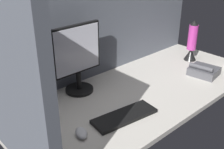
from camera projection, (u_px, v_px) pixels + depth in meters
ground_plane at (141, 90)px, 184.62cm from camera, size 180.00×80.00×3.00cm
cubicle_wall_back at (103, 21)px, 192.46cm from camera, size 180.00×5.00×75.71cm
cubicle_wall_side at (0, 76)px, 114.37cm from camera, size 5.00×80.00×75.71cm
monitor at (77, 57)px, 171.25cm from camera, size 34.32×18.00×43.46cm
keyboard at (125, 116)px, 153.10cm from camera, size 38.38×17.70×2.00cm
mouse at (81, 133)px, 138.60cm from camera, size 8.69×10.98×3.40cm
mug_black_travel at (37, 132)px, 134.36cm from camera, size 8.65×8.65×9.27cm
lava_lamp at (192, 44)px, 222.15cm from camera, size 9.92×9.92×32.46cm
desk_phone at (204, 71)px, 200.81cm from camera, size 19.60×21.29×8.80cm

